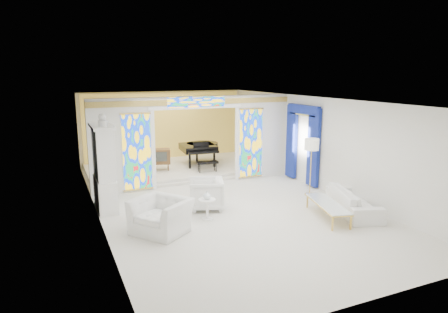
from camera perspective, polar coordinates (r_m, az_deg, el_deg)
name	(u,v)px	position (r m, az deg, el deg)	size (l,w,h in m)	color
floor	(219,200)	(12.07, -0.67, -6.26)	(12.00, 12.00, 0.00)	silver
ceiling	(219,100)	(11.50, -0.70, 8.10)	(7.00, 12.00, 0.02)	white
wall_back	(164,127)	(17.31, -8.53, 4.23)	(7.00, 0.02, 3.00)	white
wall_front	(368,218)	(6.79, 19.85, -8.24)	(7.00, 0.02, 3.00)	white
wall_left	(95,162)	(10.84, -17.96, -0.73)	(0.02, 12.00, 3.00)	white
wall_right	(317,143)	(13.44, 13.18, 1.88)	(0.02, 12.00, 3.00)	white
partition_wall	(196,136)	(13.50, -4.02, 2.87)	(7.00, 0.22, 3.00)	white
stained_glass_left	(137,152)	(12.92, -12.33, 0.63)	(0.90, 0.04, 2.40)	gold
stained_glass_right	(251,143)	(14.27, 3.84, 1.92)	(0.90, 0.04, 2.40)	gold
stained_glass_transom	(197,102)	(13.27, -3.94, 7.79)	(2.00, 0.04, 0.34)	gold
alcove_platform	(178,168)	(15.76, -6.54, -1.67)	(6.80, 3.80, 0.18)	silver
gold_curtain_back	(165,127)	(17.19, -8.43, 4.19)	(6.70, 0.10, 2.90)	#E2BF4E
chandelier	(183,105)	(15.35, -5.92, 7.29)	(0.48, 0.48, 0.30)	gold
blue_drapes	(302,138)	(13.93, 11.14, 2.63)	(0.14, 1.85, 2.65)	navy
china_cabinet	(104,168)	(11.52, -16.77, -1.62)	(0.56, 1.46, 2.72)	white
armchair_left	(161,216)	(9.73, -8.99, -8.38)	(1.26, 1.10, 0.82)	white
armchair_right	(206,194)	(11.23, -2.58, -5.36)	(0.92, 0.95, 0.86)	white
sofa	(354,201)	(11.53, 18.04, -6.06)	(2.21, 0.86, 0.64)	silver
side_table	(207,206)	(10.45, -2.42, -7.10)	(0.50, 0.50, 0.55)	white
vase	(207,195)	(10.35, -2.44, -5.53)	(0.21, 0.21, 0.21)	silver
coffee_table	(328,204)	(10.88, 14.61, -6.63)	(1.02, 1.92, 0.41)	white
floor_lamp	(312,147)	(12.51, 12.41, 1.31)	(0.45, 0.45, 1.79)	gold
grand_piano	(200,147)	(15.96, -3.41, 1.31)	(1.69, 2.49, 0.98)	black
tv_console	(161,156)	(15.08, -9.02, 0.01)	(0.78, 0.61, 0.80)	brown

